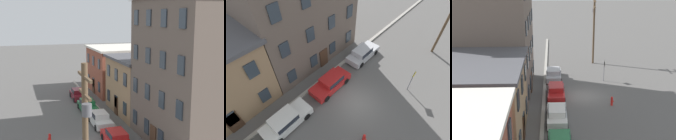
{
  "view_description": "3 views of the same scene",
  "coord_description": "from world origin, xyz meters",
  "views": [
    {
      "loc": [
        25.22,
        -5.34,
        11.77
      ],
      "look_at": [
        -1.16,
        3.04,
        6.85
      ],
      "focal_mm": 50.0,
      "sensor_mm": 36.0,
      "label": 1
    },
    {
      "loc": [
        -8.12,
        -4.79,
        14.29
      ],
      "look_at": [
        -0.35,
        2.1,
        3.34
      ],
      "focal_mm": 28.0,
      "sensor_mm": 36.0,
      "label": 2
    },
    {
      "loc": [
        -31.9,
        3.5,
        13.81
      ],
      "look_at": [
        -0.91,
        2.32,
        3.39
      ],
      "focal_mm": 50.0,
      "sensor_mm": 36.0,
      "label": 3
    }
  ],
  "objects": [
    {
      "name": "apartment_far",
      "position": [
        1.61,
        10.95,
        6.74
      ],
      "size": [
        11.95,
        10.41,
        13.45
      ],
      "color": "#66564C",
      "rests_on": "ground_plane"
    },
    {
      "name": "car_red",
      "position": [
        -0.23,
        3.16,
        0.75
      ],
      "size": [
        4.4,
        1.92,
        1.43
      ],
      "color": "#B21E1E",
      "rests_on": "ground_plane"
    },
    {
      "name": "car_green",
      "position": [
        -11.12,
        3.02,
        0.75
      ],
      "size": [
        4.4,
        1.92,
        1.43
      ],
      "color": "#1E6638",
      "rests_on": "ground_plane"
    },
    {
      "name": "car_white",
      "position": [
        -5.79,
        3.15,
        0.75
      ],
      "size": [
        4.4,
        1.92,
        1.43
      ],
      "color": "silver",
      "rests_on": "ground_plane"
    },
    {
      "name": "apartment_midblock",
      "position": [
        -8.73,
        10.55,
        3.4
      ],
      "size": [
        9.59,
        9.62,
        6.77
      ],
      "color": "#9E7A56",
      "rests_on": "ground_plane"
    },
    {
      "name": "apartment_corner",
      "position": [
        -19.6,
        10.93,
        3.48
      ],
      "size": [
        10.12,
        10.37,
        6.93
      ],
      "color": "brown",
      "rests_on": "ground_plane"
    },
    {
      "name": "car_maroon",
      "position": [
        -16.99,
        3.05,
        0.75
      ],
      "size": [
        4.4,
        1.92,
        1.43
      ],
      "color": "maroon",
      "rests_on": "ground_plane"
    },
    {
      "name": "fire_hydrant",
      "position": [
        -2.51,
        -2.59,
        0.48
      ],
      "size": [
        0.24,
        0.34,
        0.96
      ],
      "color": "red",
      "rests_on": "ground_plane"
    }
  ]
}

